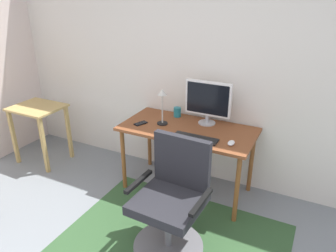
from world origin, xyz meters
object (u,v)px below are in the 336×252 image
Objects in this scene: monitor at (208,100)px; office_chair at (172,208)px; computer_mouse at (231,143)px; coffee_cup at (177,112)px; desk at (188,135)px; keyboard at (195,138)px; side_table at (39,118)px; cell_phone at (141,123)px; desk_lamp at (162,101)px.

monitor is 0.50× the size of office_chair.
computer_mouse is 0.99× the size of coffee_cup.
desk is 0.35m from coffee_cup.
keyboard reaches higher than side_table.
desk is at bearing 129.43° from keyboard.
monitor is at bearing 56.75° from desk.
side_table is (-2.02, -0.42, -0.42)m from monitor.
computer_mouse is 0.74× the size of cell_phone.
office_chair is at bearing -112.82° from computer_mouse.
office_chair is at bearing -84.74° from keyboard.
office_chair is 2.20m from side_table.
desk is 1.87× the size of side_table.
monitor is 1.13× the size of keyboard.
side_table is (-2.39, -0.05, -0.18)m from computer_mouse.
desk_lamp is at bearing 158.24° from keyboard.
computer_mouse is at bearing -18.39° from desk.
desk is 0.41m from monitor.
office_chair is (0.09, -1.03, -0.60)m from monitor.
monitor reaches higher than coffee_cup.
desk is at bearing 6.66° from side_table.
computer_mouse reaches higher than desk.
side_table is at bearing -168.26° from monitor.
office_chair is (-0.28, -0.66, -0.36)m from computer_mouse.
keyboard is at bearing 15.08° from cell_phone.
cell_phone reaches higher than desk.
office_chair is at bearing -57.99° from desk_lamp.
monitor reaches higher than desk.
office_chair is (0.71, -0.71, -0.35)m from cell_phone.
monitor is at bearing 28.57° from desk_lamp.
office_chair is (0.06, -0.63, -0.35)m from keyboard.
desk_lamp reaches higher than side_table.
desk_lamp is (-0.44, 0.18, 0.25)m from keyboard.
desk is 0.43m from desk_lamp.
side_table is (-1.61, -0.20, -0.41)m from desk_lamp.
coffee_cup is 0.33m from desk_lamp.
cell_phone is 1.41m from side_table.
computer_mouse is at bearing -44.60° from monitor.
office_chair reaches higher than side_table.
office_chair reaches higher than coffee_cup.
monitor is 4.65× the size of computer_mouse.
cell_phone is at bearing -125.42° from coffee_cup.
side_table is (-1.66, -0.46, -0.21)m from coffee_cup.
desk is 0.27m from keyboard.
monitor reaches higher than side_table.
keyboard is (0.17, -0.20, 0.08)m from desk.
coffee_cup is (-0.36, 0.04, -0.20)m from monitor.
coffee_cup is at bearing 15.41° from side_table.
side_table is at bearing -173.34° from desk.
coffee_cup is at bearing 151.12° from computer_mouse.
desk_lamp reaches higher than keyboard.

